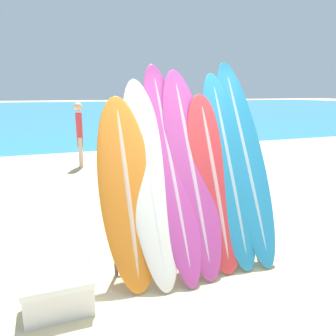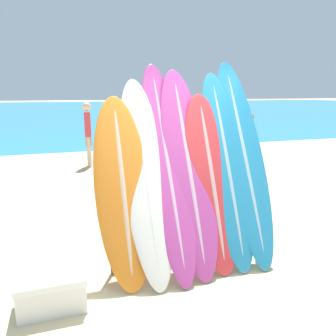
# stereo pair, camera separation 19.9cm
# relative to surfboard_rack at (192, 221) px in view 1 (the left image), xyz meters

# --- Properties ---
(ground_plane) EXTENTS (160.00, 160.00, 0.00)m
(ground_plane) POSITION_rel_surfboard_rack_xyz_m (0.01, -0.73, -0.50)
(ground_plane) COLOR beige
(ocean_water) EXTENTS (120.00, 60.00, 0.01)m
(ocean_water) POSITION_rel_surfboard_rack_xyz_m (0.01, 36.82, -0.50)
(ocean_water) COLOR teal
(ocean_water) RESTS_ON ground_plane
(surfboard_rack) EXTENTS (1.85, 0.04, 0.94)m
(surfboard_rack) POSITION_rel_surfboard_rack_xyz_m (0.00, 0.00, 0.00)
(surfboard_rack) COLOR #47474C
(surfboard_rack) RESTS_ON ground_plane
(surfboard_slot_0) EXTENTS (0.59, 0.95, 1.94)m
(surfboard_slot_0) POSITION_rel_surfboard_rack_xyz_m (-0.76, -0.01, 0.47)
(surfboard_slot_0) COLOR orange
(surfboard_slot_0) RESTS_ON ground_plane
(surfboard_slot_1) EXTENTS (0.50, 1.23, 2.13)m
(surfboard_slot_1) POSITION_rel_surfboard_rack_xyz_m (-0.50, 0.04, 0.56)
(surfboard_slot_1) COLOR silver
(surfboard_slot_1) RESTS_ON ground_plane
(surfboard_slot_2) EXTENTS (0.48, 1.39, 2.32)m
(surfboard_slot_2) POSITION_rel_surfboard_rack_xyz_m (-0.23, 0.10, 0.66)
(surfboard_slot_2) COLOR #B23D8E
(surfboard_slot_2) RESTS_ON ground_plane
(surfboard_slot_3) EXTENTS (0.55, 1.23, 2.25)m
(surfboard_slot_3) POSITION_rel_surfboard_rack_xyz_m (0.01, 0.07, 0.62)
(surfboard_slot_3) COLOR #B23D8E
(surfboard_slot_3) RESTS_ON ground_plane
(surfboard_slot_4) EXTENTS (0.58, 0.95, 1.96)m
(surfboard_slot_4) POSITION_rel_surfboard_rack_xyz_m (0.26, -0.01, 0.48)
(surfboard_slot_4) COLOR red
(surfboard_slot_4) RESTS_ON ground_plane
(surfboard_slot_5) EXTENTS (0.51, 1.12, 2.22)m
(surfboard_slot_5) POSITION_rel_surfboard_rack_xyz_m (0.49, 0.05, 0.60)
(surfboard_slot_5) COLOR teal
(surfboard_slot_5) RESTS_ON ground_plane
(surfboard_slot_6) EXTENTS (0.52, 1.27, 2.36)m
(surfboard_slot_6) POSITION_rel_surfboard_rack_xyz_m (0.74, 0.10, 0.68)
(surfboard_slot_6) COLOR teal
(surfboard_slot_6) RESTS_ON ground_plane
(person_near_water) EXTENTS (0.28, 0.23, 1.66)m
(person_near_water) POSITION_rel_surfboard_rack_xyz_m (0.43, 3.20, 0.40)
(person_near_water) COLOR beige
(person_near_water) RESTS_ON ground_plane
(person_mid_beach) EXTENTS (0.27, 0.30, 1.77)m
(person_mid_beach) POSITION_rel_surfboard_rack_xyz_m (0.93, 1.83, 0.46)
(person_mid_beach) COLOR #846047
(person_mid_beach) RESTS_ON ground_plane
(person_far_left) EXTENTS (0.23, 0.29, 1.71)m
(person_far_left) POSITION_rel_surfboard_rack_xyz_m (-0.69, 5.61, 0.43)
(person_far_left) COLOR beige
(person_far_left) RESTS_ON ground_plane
(person_far_right) EXTENTS (0.27, 0.22, 1.58)m
(person_far_right) POSITION_rel_surfboard_rack_xyz_m (2.24, 2.48, 0.36)
(person_far_right) COLOR #A87A5B
(person_far_right) RESTS_ON ground_plane
(cooler_box) EXTENTS (0.62, 0.41, 0.34)m
(cooler_box) POSITION_rel_surfboard_rack_xyz_m (-1.52, -0.41, -0.33)
(cooler_box) COLOR silver
(cooler_box) RESTS_ON ground_plane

